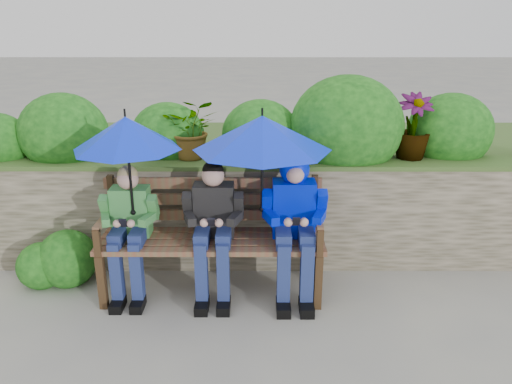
{
  "coord_description": "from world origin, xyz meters",
  "views": [
    {
      "loc": [
        0.01,
        -3.69,
        2.26
      ],
      "look_at": [
        0.0,
        0.1,
        0.95
      ],
      "focal_mm": 35.0,
      "sensor_mm": 36.0,
      "label": 1
    }
  ],
  "objects_px": {
    "umbrella_left": "(126,133)",
    "boy_right": "(294,215)",
    "park_bench": "(212,229)",
    "umbrella_right": "(262,133)",
    "boy_middle": "(213,223)",
    "boy_left": "(129,224)"
  },
  "relations": [
    {
      "from": "park_bench",
      "to": "umbrella_right",
      "type": "xyz_separation_m",
      "value": [
        0.42,
        -0.06,
        0.85
      ]
    },
    {
      "from": "boy_left",
      "to": "umbrella_left",
      "type": "distance_m",
      "value": 0.77
    },
    {
      "from": "umbrella_left",
      "to": "boy_middle",
      "type": "bearing_deg",
      "value": -0.63
    },
    {
      "from": "boy_middle",
      "to": "umbrella_left",
      "type": "relative_size",
      "value": 1.34
    },
    {
      "from": "boy_middle",
      "to": "boy_right",
      "type": "xyz_separation_m",
      "value": [
        0.67,
        0.01,
        0.06
      ]
    },
    {
      "from": "umbrella_left",
      "to": "umbrella_right",
      "type": "relative_size",
      "value": 0.79
    },
    {
      "from": "park_bench",
      "to": "boy_middle",
      "type": "relative_size",
      "value": 1.61
    },
    {
      "from": "boy_left",
      "to": "umbrella_right",
      "type": "relative_size",
      "value": 1.02
    },
    {
      "from": "boy_right",
      "to": "umbrella_right",
      "type": "bearing_deg",
      "value": 175.84
    },
    {
      "from": "park_bench",
      "to": "boy_right",
      "type": "xyz_separation_m",
      "value": [
        0.69,
        -0.08,
        0.16
      ]
    },
    {
      "from": "boy_left",
      "to": "boy_middle",
      "type": "distance_m",
      "value": 0.7
    },
    {
      "from": "park_bench",
      "to": "boy_middle",
      "type": "distance_m",
      "value": 0.14
    },
    {
      "from": "boy_left",
      "to": "boy_middle",
      "type": "relative_size",
      "value": 0.96
    },
    {
      "from": "boy_left",
      "to": "boy_right",
      "type": "height_order",
      "value": "boy_right"
    },
    {
      "from": "boy_right",
      "to": "umbrella_right",
      "type": "distance_m",
      "value": 0.74
    },
    {
      "from": "umbrella_left",
      "to": "boy_right",
      "type": "bearing_deg",
      "value": 0.07
    },
    {
      "from": "boy_right",
      "to": "umbrella_left",
      "type": "xyz_separation_m",
      "value": [
        -1.33,
        -0.0,
        0.69
      ]
    },
    {
      "from": "boy_middle",
      "to": "umbrella_left",
      "type": "distance_m",
      "value": 1.0
    },
    {
      "from": "boy_middle",
      "to": "umbrella_left",
      "type": "xyz_separation_m",
      "value": [
        -0.66,
        0.01,
        0.75
      ]
    },
    {
      "from": "boy_middle",
      "to": "park_bench",
      "type": "bearing_deg",
      "value": 102.69
    },
    {
      "from": "park_bench",
      "to": "umbrella_left",
      "type": "relative_size",
      "value": 2.15
    },
    {
      "from": "park_bench",
      "to": "boy_left",
      "type": "bearing_deg",
      "value": -172.72
    }
  ]
}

